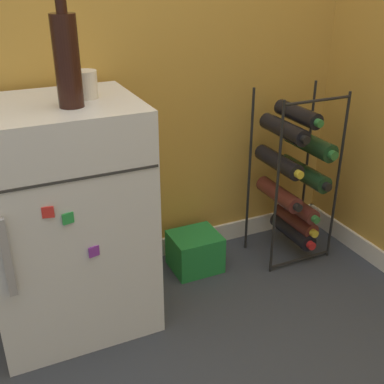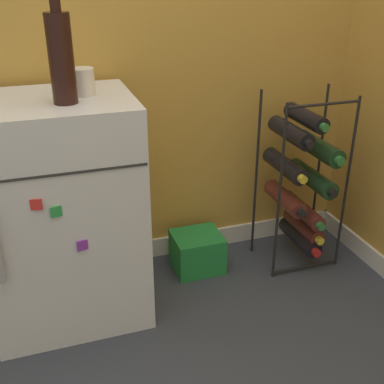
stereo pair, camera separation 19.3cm
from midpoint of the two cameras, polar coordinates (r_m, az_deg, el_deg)
ground_plane at (r=1.90m, az=2.94°, el=-15.80°), size 14.00×14.00×0.00m
mini_fridge at (r=1.80m, az=-12.13°, el=-2.51°), size 0.56×0.49×0.85m
wine_rack at (r=2.18m, az=15.34°, el=1.16°), size 0.33×0.33×0.78m
soda_box at (r=2.17m, az=3.18°, el=-7.15°), size 0.21×0.19×0.17m
fridge_top_cup at (r=1.67m, az=-9.55°, el=12.72°), size 0.08×0.08×0.09m
fridge_top_bottle at (r=1.56m, az=-11.76°, el=15.26°), size 0.08×0.08×0.31m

